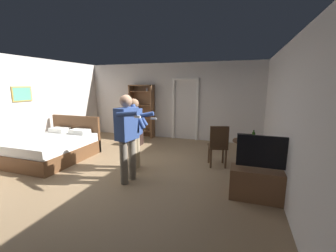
{
  "coord_description": "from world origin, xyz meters",
  "views": [
    {
      "loc": [
        2.38,
        -4.15,
        1.91
      ],
      "look_at": [
        0.91,
        0.2,
        1.03
      ],
      "focal_mm": 23.11,
      "sensor_mm": 36.0,
      "label": 1
    }
  ],
  "objects_px": {
    "wooden_chair": "(218,144)",
    "person_blue_shirt": "(127,132)",
    "bookshelf": "(142,109)",
    "tv_flatscreen": "(264,181)",
    "bed": "(54,147)",
    "side_table": "(245,151)",
    "bottle_on_table": "(253,137)",
    "suitcase_dark": "(135,138)",
    "person_striped_shirt": "(135,130)",
    "laptop": "(245,139)"
  },
  "relations": [
    {
      "from": "wooden_chair",
      "to": "person_blue_shirt",
      "type": "height_order",
      "value": "person_blue_shirt"
    },
    {
      "from": "bookshelf",
      "to": "tv_flatscreen",
      "type": "xyz_separation_m",
      "value": [
        3.84,
        -3.45,
        -0.7
      ]
    },
    {
      "from": "bed",
      "to": "wooden_chair",
      "type": "height_order",
      "value": "bed"
    },
    {
      "from": "side_table",
      "to": "bottle_on_table",
      "type": "bearing_deg",
      "value": -29.74
    },
    {
      "from": "bookshelf",
      "to": "wooden_chair",
      "type": "bearing_deg",
      "value": -36.35
    },
    {
      "from": "bookshelf",
      "to": "tv_flatscreen",
      "type": "distance_m",
      "value": 5.21
    },
    {
      "from": "bed",
      "to": "bottle_on_table",
      "type": "height_order",
      "value": "bed"
    },
    {
      "from": "side_table",
      "to": "bottle_on_table",
      "type": "distance_m",
      "value": 0.38
    },
    {
      "from": "suitcase_dark",
      "to": "side_table",
      "type": "bearing_deg",
      "value": -19.62
    },
    {
      "from": "person_blue_shirt",
      "to": "person_striped_shirt",
      "type": "relative_size",
      "value": 1.07
    },
    {
      "from": "bed",
      "to": "person_blue_shirt",
      "type": "bearing_deg",
      "value": -12.93
    },
    {
      "from": "tv_flatscreen",
      "to": "bottle_on_table",
      "type": "height_order",
      "value": "tv_flatscreen"
    },
    {
      "from": "side_table",
      "to": "wooden_chair",
      "type": "xyz_separation_m",
      "value": [
        -0.6,
        0.05,
        0.08
      ]
    },
    {
      "from": "person_striped_shirt",
      "to": "bed",
      "type": "bearing_deg",
      "value": -179.01
    },
    {
      "from": "person_striped_shirt",
      "to": "bookshelf",
      "type": "bearing_deg",
      "value": 112.44
    },
    {
      "from": "laptop",
      "to": "person_blue_shirt",
      "type": "xyz_separation_m",
      "value": [
        -2.16,
        -1.27,
        0.25
      ]
    },
    {
      "from": "bottle_on_table",
      "to": "person_striped_shirt",
      "type": "bearing_deg",
      "value": -166.12
    },
    {
      "from": "suitcase_dark",
      "to": "bottle_on_table",
      "type": "bearing_deg",
      "value": -20.07
    },
    {
      "from": "side_table",
      "to": "suitcase_dark",
      "type": "height_order",
      "value": "side_table"
    },
    {
      "from": "bottle_on_table",
      "to": "suitcase_dark",
      "type": "xyz_separation_m",
      "value": [
        -3.45,
        1.24,
        -0.61
      ]
    },
    {
      "from": "bed",
      "to": "person_blue_shirt",
      "type": "distance_m",
      "value": 2.66
    },
    {
      "from": "bookshelf",
      "to": "laptop",
      "type": "relative_size",
      "value": 5.72
    },
    {
      "from": "side_table",
      "to": "person_striped_shirt",
      "type": "height_order",
      "value": "person_striped_shirt"
    },
    {
      "from": "side_table",
      "to": "suitcase_dark",
      "type": "distance_m",
      "value": 3.52
    },
    {
      "from": "tv_flatscreen",
      "to": "person_blue_shirt",
      "type": "xyz_separation_m",
      "value": [
        -2.47,
        -0.09,
        0.68
      ]
    },
    {
      "from": "bed",
      "to": "person_striped_shirt",
      "type": "distance_m",
      "value": 2.42
    },
    {
      "from": "bookshelf",
      "to": "person_blue_shirt",
      "type": "xyz_separation_m",
      "value": [
        1.36,
        -3.54,
        -0.02
      ]
    },
    {
      "from": "bed",
      "to": "person_striped_shirt",
      "type": "bearing_deg",
      "value": 0.99
    },
    {
      "from": "laptop",
      "to": "person_striped_shirt",
      "type": "xyz_separation_m",
      "value": [
        -2.32,
        -0.65,
        0.17
      ]
    },
    {
      "from": "person_striped_shirt",
      "to": "person_blue_shirt",
      "type": "bearing_deg",
      "value": -75.73
    },
    {
      "from": "laptop",
      "to": "suitcase_dark",
      "type": "distance_m",
      "value": 3.54
    },
    {
      "from": "tv_flatscreen",
      "to": "person_striped_shirt",
      "type": "xyz_separation_m",
      "value": [
        -2.63,
        0.53,
        0.59
      ]
    },
    {
      "from": "wooden_chair",
      "to": "suitcase_dark",
      "type": "relative_size",
      "value": 2.24
    },
    {
      "from": "person_striped_shirt",
      "to": "suitcase_dark",
      "type": "height_order",
      "value": "person_striped_shirt"
    },
    {
      "from": "bed",
      "to": "wooden_chair",
      "type": "xyz_separation_m",
      "value": [
        4.1,
        0.79,
        0.24
      ]
    },
    {
      "from": "bottle_on_table",
      "to": "bookshelf",
      "type": "bearing_deg",
      "value": 148.01
    },
    {
      "from": "bottle_on_table",
      "to": "side_table",
      "type": "bearing_deg",
      "value": 150.26
    },
    {
      "from": "side_table",
      "to": "person_striped_shirt",
      "type": "distance_m",
      "value": 2.49
    },
    {
      "from": "wooden_chair",
      "to": "bed",
      "type": "bearing_deg",
      "value": -169.12
    },
    {
      "from": "side_table",
      "to": "bookshelf",
      "type": "bearing_deg",
      "value": 147.92
    },
    {
      "from": "laptop",
      "to": "person_striped_shirt",
      "type": "height_order",
      "value": "person_striped_shirt"
    },
    {
      "from": "bed",
      "to": "bookshelf",
      "type": "distance_m",
      "value": 3.26
    },
    {
      "from": "tv_flatscreen",
      "to": "person_blue_shirt",
      "type": "distance_m",
      "value": 2.57
    },
    {
      "from": "laptop",
      "to": "person_striped_shirt",
      "type": "distance_m",
      "value": 2.42
    },
    {
      "from": "bookshelf",
      "to": "person_blue_shirt",
      "type": "distance_m",
      "value": 3.79
    },
    {
      "from": "laptop",
      "to": "bottle_on_table",
      "type": "distance_m",
      "value": 0.18
    },
    {
      "from": "person_blue_shirt",
      "to": "suitcase_dark",
      "type": "bearing_deg",
      "value": 114.41
    },
    {
      "from": "wooden_chair",
      "to": "suitcase_dark",
      "type": "height_order",
      "value": "wooden_chair"
    },
    {
      "from": "wooden_chair",
      "to": "person_blue_shirt",
      "type": "distance_m",
      "value": 2.15
    },
    {
      "from": "side_table",
      "to": "wooden_chair",
      "type": "bearing_deg",
      "value": 175.04
    }
  ]
}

